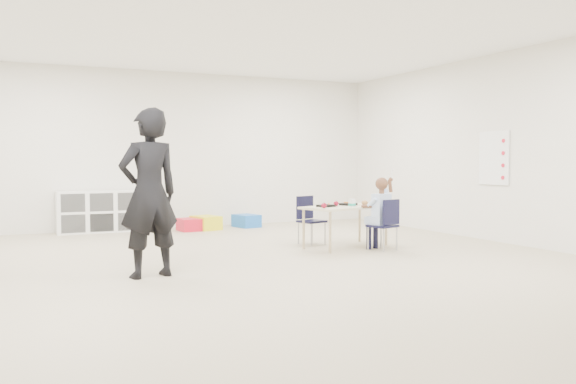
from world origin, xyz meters
name	(u,v)px	position (x,y,z in m)	size (l,w,h in m)	color
room	(263,144)	(0.00, 0.00, 1.40)	(9.00, 9.02, 2.80)	tan
table	(346,226)	(1.67, 1.00, 0.29)	(1.39, 0.96, 0.58)	beige
chair_near	(382,225)	(1.96, 0.53, 0.35)	(0.34, 0.32, 0.69)	black
chair_far	(312,220)	(1.37, 1.47, 0.35)	(0.34, 0.32, 0.69)	black
child	(383,210)	(1.96, 0.53, 0.55)	(0.46, 0.46, 1.09)	#BCD0FF
lunch_tray_near	(348,204)	(1.77, 1.11, 0.59)	(0.22, 0.16, 0.03)	black
lunch_tray_far	(326,206)	(1.33, 0.97, 0.59)	(0.22, 0.16, 0.03)	black
milk_carton	(352,203)	(1.70, 0.89, 0.63)	(0.07, 0.07, 0.10)	white
bread_roll	(365,203)	(1.98, 1.01, 0.61)	(0.09, 0.09, 0.07)	#B37B49
apple_near	(336,204)	(1.52, 1.02, 0.61)	(0.07, 0.07, 0.07)	maroon
apple_far	(324,205)	(1.20, 0.78, 0.61)	(0.07, 0.07, 0.07)	maroon
cubby_shelf	(100,212)	(-1.20, 4.28, 0.35)	(1.40, 0.40, 0.70)	white
rules_poster	(494,158)	(3.98, 0.60, 1.25)	(0.02, 0.60, 0.80)	white
adult	(149,193)	(-1.30, -0.04, 0.88)	(0.64, 0.42, 1.75)	black
bin_red	(189,225)	(0.22, 3.84, 0.11)	(0.34, 0.43, 0.21)	red
bin_yellow	(206,223)	(0.53, 3.88, 0.12)	(0.38, 0.49, 0.24)	yellow
bin_blue	(246,221)	(1.33, 3.98, 0.11)	(0.36, 0.46, 0.23)	blue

